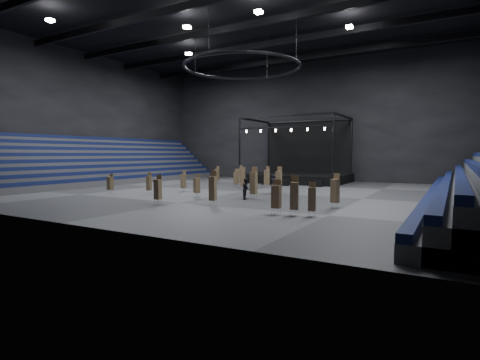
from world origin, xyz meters
The scene contains 33 objects.
floor centered at (0.00, 0.00, 0.00)m, with size 50.00×50.00×0.00m, color #4C4C4E.
ceiling centered at (0.00, 0.00, 18.00)m, with size 50.00×42.00×0.20m, color black.
wall_back centered at (0.00, 21.00, 9.00)m, with size 50.00×0.20×18.00m, color black.
wall_front centered at (0.00, -21.00, 9.00)m, with size 50.00×0.20×18.00m, color black.
wall_left centered at (-25.00, 0.00, 9.00)m, with size 0.20×42.00×18.00m, color black.
bleachers_left centered at (-22.94, 0.00, 1.73)m, with size 7.20×40.00×6.40m.
stage centered at (0.00, 16.24, 1.45)m, with size 14.00×10.00×9.20m.
truss_ring centered at (0.00, 0.00, 13.00)m, with size 12.30×12.30×5.15m.
roof_girders centered at (0.00, 0.00, 17.20)m, with size 49.00×30.35×0.70m.
floodlights centered at (0.00, -4.00, 16.60)m, with size 28.60×16.60×0.25m.
flight_case_left centered at (-1.71, 9.45, 0.40)m, with size 1.19×0.60×0.79m, color black.
flight_case_mid centered at (1.04, 9.04, 0.38)m, with size 1.13×0.56×0.75m, color black.
flight_case_right centered at (5.09, 9.84, 0.40)m, with size 1.20×0.60×0.80m, color black.
chair_stack_0 centered at (-8.02, 7.35, 1.24)m, with size 0.55×0.55×2.39m.
chair_stack_1 centered at (10.66, -11.82, 1.36)m, with size 0.62×0.62×2.64m.
chair_stack_2 centered at (-3.73, 6.03, 1.35)m, with size 0.67×0.67×2.60m.
chair_stack_3 centered at (3.91, 0.70, 1.18)m, with size 0.43×0.43×2.33m.
chair_stack_4 centered at (11.99, -7.10, 1.34)m, with size 0.61×0.61×2.59m.
chair_stack_5 centered at (-7.08, -6.48, 1.12)m, with size 0.47×0.47×2.18m.
chair_stack_6 centered at (-0.86, -11.99, 1.24)m, with size 0.50×0.50×2.38m.
chair_stack_7 centered at (-5.59, -2.87, 1.16)m, with size 0.50×0.50×2.25m.
chair_stack_8 centered at (4.13, -5.12, 1.48)m, with size 0.57×0.57×2.89m.
chair_stack_9 centered at (3.32, -10.38, 1.39)m, with size 0.55×0.55×2.74m.
chair_stack_10 centered at (9.47, -11.99, 1.25)m, with size 0.58×0.58×2.33m.
chair_stack_11 centered at (-1.16, -6.41, 1.14)m, with size 0.61×0.61×2.15m.
chair_stack_12 centered at (4.20, 0.17, 1.40)m, with size 0.52×0.52×2.74m.
chair_stack_13 centered at (-0.98, 1.98, 1.30)m, with size 0.59×0.59×2.54m.
chair_stack_14 centered at (0.50, 5.03, 1.32)m, with size 0.59×0.59×2.58m.
chair_stack_15 centered at (-10.50, -8.41, 1.09)m, with size 0.48×0.48×2.03m.
chair_stack_16 centered at (-3.27, 4.27, 1.14)m, with size 0.43×0.43×2.22m.
chair_stack_17 centered at (11.75, -11.52, 1.16)m, with size 0.56×0.56×2.21m.
man_center centered at (3.96, -0.47, 1.00)m, with size 0.73×0.48×1.99m, color black.
crew_member centered at (3.74, -5.72, 0.94)m, with size 0.91×0.71×1.88m, color black.
Camera 1 is at (19.63, -34.39, 4.02)m, focal length 28.00 mm.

